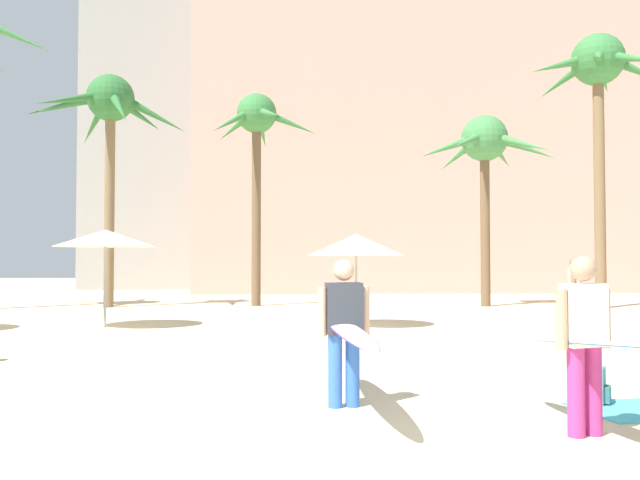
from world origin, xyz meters
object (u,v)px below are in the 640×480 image
Objects in this scene: backpack at (597,387)px; person_mid_center at (345,328)px; palm_tree_far_right at (485,149)px; person_near_left at (575,294)px; palm_tree_left at (598,78)px; cafe_umbrella_4 at (356,245)px; cafe_umbrella_1 at (106,238)px; palm_tree_center at (110,114)px; person_mid_right at (590,339)px; palm_tree_far_left at (257,131)px.

backpack is 2.99m from person_mid_center.
palm_tree_far_right reaches higher than person_near_left.
palm_tree_left is 19.67m from person_mid_center.
palm_tree_far_right reaches higher than cafe_umbrella_4.
cafe_umbrella_1 reaches higher than cafe_umbrella_4.
palm_tree_left reaches higher than backpack.
palm_tree_center is at bearing 174.45° from palm_tree_left.
cafe_umbrella_1 is at bearing 18.24° from person_mid_right.
person_near_left is at bearing 99.75° from backpack.
person_mid_center is at bearing -85.15° from palm_tree_far_left.
backpack is at bearing -59.88° from palm_tree_center.
palm_tree_far_left is 2.44× the size of person_mid_center.
person_mid_right is at bearing -85.81° from backpack.
backpack is at bearing -79.78° from cafe_umbrella_4.
person_near_left is (-5.10, -8.87, -7.12)m from palm_tree_left.
cafe_umbrella_4 is 0.76× the size of person_mid_center.
person_mid_center is at bearing -125.28° from palm_tree_left.
person_mid_right is at bearing -56.51° from cafe_umbrella_1.
palm_tree_far_right is at bearing -30.46° from person_mid_right.
palm_tree_far_right is 16.63× the size of backpack.
palm_tree_center reaches higher than backpack.
person_mid_center is (-10.58, -14.95, -7.17)m from palm_tree_left.
cafe_umbrella_4 is 5.78× the size of backpack.
palm_tree_left reaches higher than cafe_umbrella_4.
cafe_umbrella_1 is (1.73, -7.25, -4.70)m from palm_tree_center.
person_near_left reaches higher than person_mid_center.
palm_tree_far_right is 18.26m from person_mid_center.
palm_tree_center reaches higher than person_mid_center.
palm_tree_left reaches higher than palm_tree_far_right.
palm_tree_center reaches higher than person_near_left.
palm_tree_center reaches higher than cafe_umbrella_4.
backpack is (4.35, -16.97, -6.25)m from palm_tree_far_left.
person_near_left is (5.48, 6.07, 0.05)m from person_mid_center.
palm_tree_left is 12.47m from person_near_left.
palm_tree_far_left is 3.23× the size of cafe_umbrella_4.
person_near_left is at bearing -119.87° from palm_tree_left.
palm_tree_far_left is 18.69× the size of backpack.
palm_tree_far_left is at bearing 170.11° from palm_tree_left.
palm_tree_far_left is at bearing 109.01° from cafe_umbrella_4.
person_mid_center is (6.69, -16.63, -6.00)m from palm_tree_center.
palm_tree_far_left is 3.14× the size of cafe_umbrella_1.
cafe_umbrella_4 reaches higher than person_mid_center.
cafe_umbrella_4 is at bearing -148.17° from palm_tree_left.
cafe_umbrella_1 is 11.03m from person_near_left.
palm_tree_left is 3.97× the size of cafe_umbrella_4.
palm_tree_left is 3.86× the size of cafe_umbrella_1.
palm_tree_far_left is 1.12× the size of palm_tree_far_right.
person_mid_center is (-2.91, -0.08, 0.70)m from backpack.
backpack is 0.14× the size of person_mid_right.
person_mid_right is (8.82, -17.97, -5.99)m from palm_tree_center.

